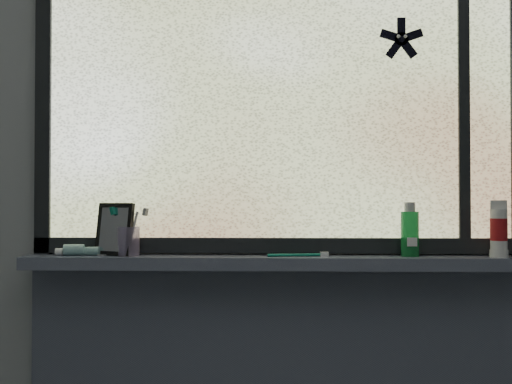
{
  "coord_description": "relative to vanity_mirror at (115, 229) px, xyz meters",
  "views": [
    {
      "loc": [
        -0.02,
        -0.58,
        1.19
      ],
      "look_at": [
        -0.07,
        1.05,
        1.22
      ],
      "focal_mm": 40.0,
      "sensor_mm": 36.0,
      "label": 1
    }
  ],
  "objects": [
    {
      "name": "windowsill",
      "position": [
        0.53,
        -0.0,
        -0.1
      ],
      "size": [
        1.62,
        0.14,
        0.04
      ],
      "primitive_type": "cube",
      "color": "#52586D",
      "rests_on": "wall_back"
    },
    {
      "name": "starfish_sticker",
      "position": [
        0.93,
        0.04,
        0.62
      ],
      "size": [
        0.15,
        0.02,
        0.15
      ],
      "primitive_type": null,
      "color": "black",
      "rests_on": "window_pane"
    },
    {
      "name": "cream_tube",
      "position": [
        1.21,
        -0.02,
        0.01
      ],
      "size": [
        0.06,
        0.06,
        0.13
      ],
      "primitive_type": "cylinder",
      "rotation": [
        0.0,
        0.0,
        0.25
      ],
      "color": "silver",
      "rests_on": "windowsill"
    },
    {
      "name": "wall_back",
      "position": [
        0.53,
        0.07,
        0.15
      ],
      "size": [
        3.0,
        0.01,
        2.5
      ],
      "primitive_type": "cube",
      "color": "#9EA3A8",
      "rests_on": "ground"
    },
    {
      "name": "frame_bottom",
      "position": [
        0.53,
        0.04,
        -0.05
      ],
      "size": [
        1.6,
        0.03,
        0.05
      ],
      "primitive_type": "cube",
      "color": "black",
      "rests_on": "windowsill"
    },
    {
      "name": "toothbrush_cup",
      "position": [
        0.05,
        -0.01,
        -0.04
      ],
      "size": [
        0.09,
        0.09,
        0.09
      ],
      "primitive_type": "cylinder",
      "rotation": [
        0.0,
        0.0,
        -0.42
      ],
      "color": "#C8B0E9",
      "rests_on": "windowsill"
    },
    {
      "name": "toothbrush_lying",
      "position": [
        0.58,
        -0.02,
        -0.08
      ],
      "size": [
        0.21,
        0.05,
        0.01
      ],
      "primitive_type": null,
      "rotation": [
        0.0,
        0.0,
        0.15
      ],
      "color": "#0C725A",
      "rests_on": "windowsill"
    },
    {
      "name": "window_pane",
      "position": [
        0.53,
        0.05,
        0.43
      ],
      "size": [
        1.5,
        0.01,
        1.0
      ],
      "primitive_type": "cube",
      "color": "silver",
      "rests_on": "wall_back"
    },
    {
      "name": "frame_mullion",
      "position": [
        1.13,
        0.04,
        0.43
      ],
      "size": [
        0.03,
        0.03,
        1.0
      ],
      "primitive_type": "cube",
      "color": "black",
      "rests_on": "wall_back"
    },
    {
      "name": "frame_left",
      "position": [
        -0.25,
        0.04,
        0.43
      ],
      "size": [
        0.05,
        0.03,
        1.1
      ],
      "primitive_type": "cube",
      "color": "black",
      "rests_on": "wall_back"
    },
    {
      "name": "toothpaste_tube",
      "position": [
        -0.11,
        -0.01,
        -0.07
      ],
      "size": [
        0.2,
        0.06,
        0.04
      ],
      "primitive_type": null,
      "rotation": [
        0.0,
        0.0,
        0.1
      ],
      "color": "silver",
      "rests_on": "windowsill"
    },
    {
      "name": "vanity_mirror",
      "position": [
        0.0,
        0.0,
        0.0
      ],
      "size": [
        0.15,
        0.12,
        0.17
      ],
      "primitive_type": "cube",
      "rotation": [
        0.0,
        0.0,
        -0.42
      ],
      "color": "black",
      "rests_on": "windowsill"
    },
    {
      "name": "mouthwash_bottle",
      "position": [
        0.94,
        0.0,
        0.0
      ],
      "size": [
        0.07,
        0.07,
        0.14
      ],
      "primitive_type": "cylinder",
      "rotation": [
        0.0,
        0.0,
        0.31
      ],
      "color": "#1B8F41",
      "rests_on": "windowsill"
    }
  ]
}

